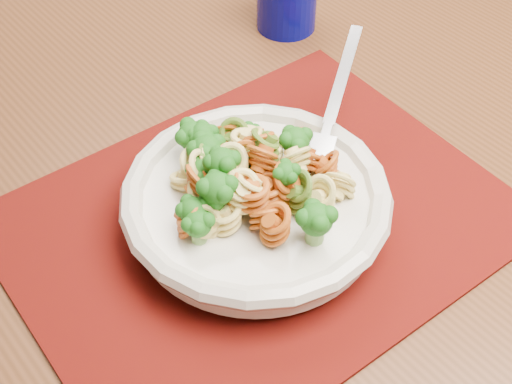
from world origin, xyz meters
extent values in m
cube|color=#542D17|center=(-0.36, -0.06, 0.70)|extent=(1.85, 1.57, 0.04)
cube|color=#542D17|center=(0.11, 0.65, 0.34)|extent=(0.09, 0.09, 0.68)
cube|color=#500F03|center=(-0.27, -0.13, 0.72)|extent=(0.52, 0.46, 0.00)
cylinder|color=beige|center=(-0.27, -0.14, 0.73)|extent=(0.10, 0.10, 0.01)
cylinder|color=beige|center=(-0.27, -0.14, 0.75)|extent=(0.21, 0.21, 0.03)
torus|color=beige|center=(-0.27, -0.14, 0.76)|extent=(0.23, 0.23, 0.02)
camera|label=1|loc=(-0.37, -0.54, 1.20)|focal=50.00mm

